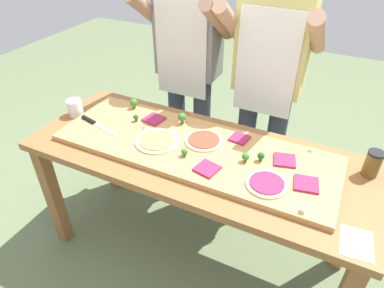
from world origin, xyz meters
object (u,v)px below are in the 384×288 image
at_px(pizza_slice_center, 239,138).
at_px(cheese_crumble_a, 144,127).
at_px(broccoli_floret_front_left, 182,117).
at_px(cook_left, 188,59).
at_px(cheese_crumble_b, 311,150).
at_px(recipe_note, 357,243).
at_px(prep_table, 196,169).
at_px(pizza_slice_near_left, 154,119).
at_px(broccoli_floret_front_right, 261,156).
at_px(cheese_crumble_c, 302,210).
at_px(broccoli_floret_back_mid, 134,103).
at_px(pizza_slice_near_right, 306,184).
at_px(broccoli_floret_center_right, 185,152).
at_px(flour_cup, 75,109).
at_px(sauce_jar, 373,164).
at_px(broccoli_floret_back_left, 246,156).
at_px(broccoli_floret_center_left, 136,117).
at_px(chefs_knife, 94,123).
at_px(pizza_whole_pesto_green, 157,141).
at_px(cook_right, 269,74).
at_px(pizza_slice_far_right, 285,160).
at_px(pizza_slice_far_left, 207,169).
at_px(pizza_whole_beet_magenta, 267,184).
at_px(pizza_whole_tomato_red, 204,140).

relative_size(pizza_slice_center, cheese_crumble_a, 7.03).
bearing_deg(broccoli_floret_front_left, cook_left, 112.59).
relative_size(cheese_crumble_b, recipe_note, 0.11).
relative_size(prep_table, pizza_slice_near_left, 17.08).
bearing_deg(broccoli_floret_front_right, cheese_crumble_b, 42.72).
xyz_separation_m(cheese_crumble_a, cheese_crumble_c, (0.90, -0.25, 0.00)).
height_order(pizza_slice_near_left, broccoli_floret_back_mid, broccoli_floret_back_mid).
relative_size(pizza_slice_center, pizza_slice_near_right, 0.85).
bearing_deg(cook_left, broccoli_floret_back_mid, -109.43).
xyz_separation_m(broccoli_floret_center_right, cheese_crumble_b, (0.54, 0.31, -0.02)).
bearing_deg(prep_table, broccoli_floret_back_mid, 158.84).
distance_m(cheese_crumble_c, flour_cup, 1.39).
xyz_separation_m(prep_table, flour_cup, (-0.80, 0.02, 0.15)).
xyz_separation_m(cheese_crumble_b, cook_left, (-0.88, 0.40, 0.17)).
distance_m(cheese_crumble_c, sauce_jar, 0.46).
distance_m(broccoli_floret_back_left, recipe_note, 0.58).
distance_m(pizza_slice_near_right, broccoli_floret_front_right, 0.24).
relative_size(broccoli_floret_center_right, broccoli_floret_back_mid, 0.72).
relative_size(broccoli_floret_center_left, broccoli_floret_front_left, 0.63).
distance_m(broccoli_floret_center_left, cook_left, 0.57).
distance_m(chefs_knife, pizza_whole_pesto_green, 0.40).
height_order(recipe_note, cook_right, cook_right).
distance_m(pizza_slice_far_right, broccoli_floret_front_left, 0.60).
distance_m(cheese_crumble_b, flour_cup, 1.34).
bearing_deg(cheese_crumble_a, pizza_slice_far_left, -20.78).
relative_size(pizza_whole_beet_magenta, pizza_slice_center, 2.07).
xyz_separation_m(cheese_crumble_a, recipe_note, (1.12, -0.29, -0.03)).
bearing_deg(broccoli_floret_back_mid, cheese_crumble_a, -42.65).
distance_m(broccoli_floret_center_right, cheese_crumble_c, 0.60).
bearing_deg(broccoli_floret_front_right, pizza_slice_center, 139.74).
bearing_deg(pizza_slice_near_right, flour_cup, 177.68).
bearing_deg(pizza_slice_near_left, broccoli_floret_front_right, -8.32).
xyz_separation_m(prep_table, cheese_crumble_c, (0.57, -0.21, 0.15)).
bearing_deg(prep_table, broccoli_floret_front_right, 6.63).
distance_m(prep_table, broccoli_floret_front_right, 0.36).
relative_size(pizza_whole_pesto_green, pizza_slice_near_left, 2.24).
xyz_separation_m(pizza_slice_near_right, sauce_jar, (0.25, 0.23, 0.03)).
bearing_deg(broccoli_floret_front_right, pizza_slice_far_left, -139.77).
bearing_deg(pizza_slice_far_right, cheese_crumble_b, 54.86).
height_order(pizza_whole_pesto_green, broccoli_floret_back_mid, broccoli_floret_back_mid).
bearing_deg(pizza_slice_center, pizza_slice_near_left, -176.25).
height_order(pizza_slice_near_left, broccoli_floret_front_left, broccoli_floret_front_left).
bearing_deg(broccoli_floret_center_right, cook_right, 74.52).
xyz_separation_m(recipe_note, cook_left, (-1.14, 0.87, 0.21)).
relative_size(pizza_whole_tomato_red, broccoli_floret_center_right, 4.51).
height_order(broccoli_floret_center_right, broccoli_floret_back_left, broccoli_floret_back_left).
relative_size(cheese_crumble_a, cheese_crumble_b, 0.78).
bearing_deg(broccoli_floret_center_right, recipe_note, -11.26).
xyz_separation_m(prep_table, pizza_slice_center, (0.17, 0.17, 0.15)).
bearing_deg(pizza_slice_far_left, pizza_whole_beet_magenta, 3.94).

